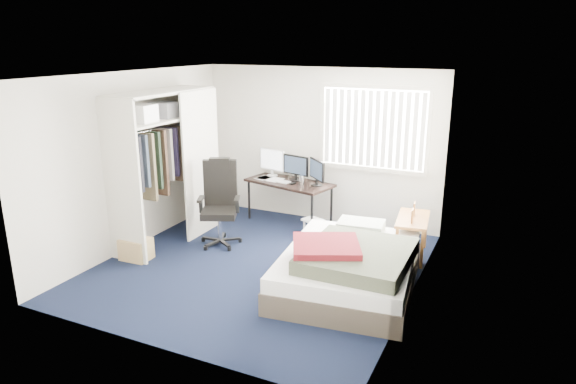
# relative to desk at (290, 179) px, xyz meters

# --- Properties ---
(ground) EXTENTS (4.20, 4.20, 0.00)m
(ground) POSITION_rel_desk_xyz_m (0.36, -1.75, -0.73)
(ground) COLOR black
(ground) RESTS_ON ground
(room_shell) EXTENTS (4.20, 4.20, 4.20)m
(room_shell) POSITION_rel_desk_xyz_m (0.36, -1.75, 0.78)
(room_shell) COLOR silver
(room_shell) RESTS_ON ground
(window_assembly) EXTENTS (1.72, 0.09, 1.32)m
(window_assembly) POSITION_rel_desk_xyz_m (1.26, 0.29, 0.87)
(window_assembly) COLOR white
(window_assembly) RESTS_ON ground
(closet) EXTENTS (0.64, 1.84, 2.22)m
(closet) POSITION_rel_desk_xyz_m (-1.31, -1.49, 0.62)
(closet) COLOR beige
(closet) RESTS_ON ground
(desk) EXTENTS (1.52, 0.96, 1.16)m
(desk) POSITION_rel_desk_xyz_m (0.00, 0.00, 0.00)
(desk) COLOR black
(desk) RESTS_ON ground
(office_chair) EXTENTS (0.78, 0.78, 1.26)m
(office_chair) POSITION_rel_desk_xyz_m (-0.56, -1.25, -0.25)
(office_chair) COLOR black
(office_chair) RESTS_ON ground
(footstool) EXTENTS (0.37, 0.33, 0.24)m
(footstool) POSITION_rel_desk_xyz_m (0.56, -0.37, -0.55)
(footstool) COLOR white
(footstool) RESTS_ON ground
(nightstand) EXTENTS (0.51, 0.87, 0.75)m
(nightstand) POSITION_rel_desk_xyz_m (2.11, -0.57, -0.24)
(nightstand) COLOR brown
(nightstand) RESTS_ON ground
(bed) EXTENTS (1.77, 2.22, 0.68)m
(bed) POSITION_rel_desk_xyz_m (1.63, -1.85, -0.45)
(bed) COLOR #42392F
(bed) RESTS_ON ground
(pine_box) EXTENTS (0.41, 0.31, 0.29)m
(pine_box) POSITION_rel_desk_xyz_m (-1.29, -2.27, -0.59)
(pine_box) COLOR tan
(pine_box) RESTS_ON ground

